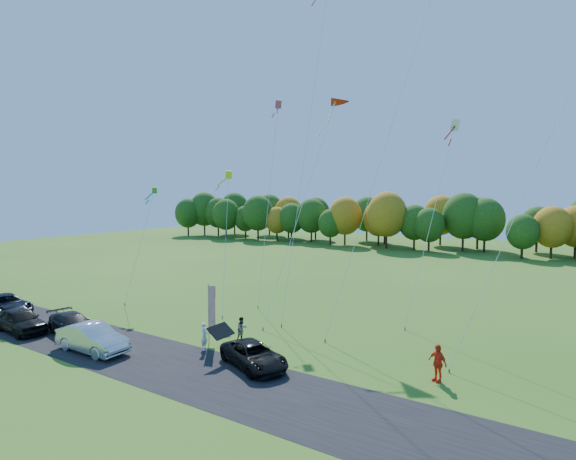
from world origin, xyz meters
The scene contains 20 objects.
ground centered at (0.00, 0.00, 0.00)m, with size 160.00×160.00×0.00m, color #325F19.
asphalt_strip centered at (0.00, -4.00, 0.01)m, with size 90.00×6.00×0.01m, color black.
tree_line centered at (0.00, 55.00, 0.00)m, with size 116.00×12.00×10.00m, color #1E4711, non-canonical shape.
black_suv centered at (2.70, -1.74, 0.66)m, with size 2.20×4.78×1.33m, color black.
silver_sedan centered at (-7.05, -5.11, 0.84)m, with size 1.78×5.10×1.68m, color silver.
dark_truck_a centered at (-11.21, -3.82, 0.71)m, with size 1.99×4.90×1.42m, color black.
dark_truck_b centered at (-14.77, -5.43, 0.83)m, with size 1.96×4.86×1.66m, color black.
dark_suv_west centered at (-20.60, -3.70, 0.79)m, with size 2.61×5.67×1.58m, color black.
person_tailgate_a centered at (-1.53, -1.16, 0.85)m, with size 0.62×0.41×1.69m, color white.
person_tailgate_b centered at (-0.67, 1.44, 0.78)m, with size 0.76×0.59×1.55m, color gray.
person_east centered at (11.79, 1.83, 0.97)m, with size 1.13×0.47×1.93m, color red.
feather_flag centered at (-1.98, -0.04, 2.35)m, with size 0.50×0.17×3.85m.
kite_delta_blue centered at (-0.84, 10.40, 15.23)m, with size 3.02×10.79×30.09m.
kite_parafoil_orange centered at (6.81, 10.13, 16.62)m, with size 7.10×12.62×33.58m.
kite_delta_red centered at (-0.55, 9.78, 10.30)m, with size 2.36×11.13×18.88m.
kite_parafoil_rainbow centered at (15.08, 7.25, 9.93)m, with size 7.64×8.46×20.19m.
kite_diamond_yellow centered at (-7.48, 7.88, 5.77)m, with size 5.15×6.92×12.08m.
kite_diamond_green centered at (-15.13, 5.30, 5.48)m, with size 0.91×4.28×10.43m.
kite_diamond_white centered at (8.59, 11.95, 7.57)m, with size 2.64×5.76×15.60m.
kite_diamond_pink centered at (-5.62, 11.60, 9.13)m, with size 2.42×6.44×18.69m.
Camera 1 is at (17.39, -21.15, 9.64)m, focal length 28.00 mm.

